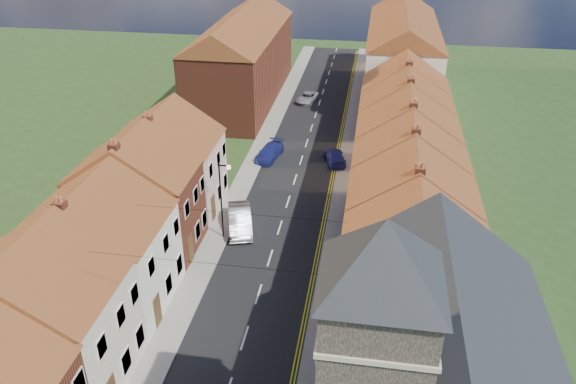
% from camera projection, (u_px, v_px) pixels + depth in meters
% --- Properties ---
extents(road, '(7.00, 90.00, 0.02)m').
position_uv_depth(road, '(295.00, 180.00, 49.87)').
color(road, black).
rests_on(road, ground).
extents(pavement_left, '(1.80, 90.00, 0.12)m').
position_uv_depth(pavement_left, '(247.00, 175.00, 50.45)').
color(pavement_left, '#A09C91').
rests_on(pavement_left, ground).
extents(pavement_right, '(1.80, 90.00, 0.12)m').
position_uv_depth(pavement_right, '(345.00, 183.00, 49.24)').
color(pavement_right, '#A09C91').
rests_on(pavement_right, ground).
extents(church, '(11.25, 14.25, 15.20)m').
position_uv_depth(church, '(427.00, 372.00, 22.72)').
color(church, '#2F2520').
rests_on(church, ground).
extents(cottage_r_tudor, '(8.30, 5.20, 9.00)m').
position_uv_depth(cottage_r_tudor, '(413.00, 264.00, 31.50)').
color(cottage_r_tudor, white).
rests_on(cottage_r_tudor, ground).
extents(cottage_r_white_near, '(8.30, 6.00, 9.00)m').
position_uv_depth(cottage_r_white_near, '(411.00, 214.00, 36.15)').
color(cottage_r_white_near, white).
rests_on(cottage_r_white_near, ground).
extents(cottage_r_cream_mid, '(8.30, 5.20, 9.00)m').
position_uv_depth(cottage_r_cream_mid, '(409.00, 176.00, 40.80)').
color(cottage_r_cream_mid, brown).
rests_on(cottage_r_cream_mid, ground).
extents(cottage_r_pink, '(8.30, 6.00, 9.00)m').
position_uv_depth(cottage_r_pink, '(407.00, 146.00, 45.46)').
color(cottage_r_pink, '#FECEC9').
rests_on(cottage_r_pink, ground).
extents(cottage_r_white_far, '(8.30, 5.20, 9.00)m').
position_uv_depth(cottage_r_white_far, '(405.00, 121.00, 50.12)').
color(cottage_r_white_far, '#FECEC9').
rests_on(cottage_r_white_far, ground).
extents(cottage_r_cream_far, '(8.30, 6.00, 9.00)m').
position_uv_depth(cottage_r_cream_far, '(404.00, 100.00, 54.78)').
color(cottage_r_cream_far, '#FECEC9').
rests_on(cottage_r_cream_far, ground).
extents(cottage_l_cream, '(8.30, 6.30, 9.10)m').
position_uv_depth(cottage_l_cream, '(38.00, 312.00, 27.87)').
color(cottage_l_cream, white).
rests_on(cottage_l_cream, ground).
extents(cottage_l_white, '(8.30, 6.90, 8.80)m').
position_uv_depth(cottage_l_white, '(97.00, 243.00, 33.46)').
color(cottage_l_white, white).
rests_on(cottage_l_white, ground).
extents(cottage_l_brick_mid, '(8.30, 5.70, 9.10)m').
position_uv_depth(cottage_l_brick_mid, '(137.00, 192.00, 38.65)').
color(cottage_l_brick_mid, brown).
rests_on(cottage_l_brick_mid, ground).
extents(cottage_l_pink, '(8.30, 6.30, 8.80)m').
position_uv_depth(cottage_l_pink, '(166.00, 158.00, 43.72)').
color(cottage_l_pink, '#FECEC9').
rests_on(cottage_l_pink, ground).
extents(block_right_far, '(8.30, 24.20, 10.50)m').
position_uv_depth(block_right_far, '(402.00, 51.00, 67.58)').
color(block_right_far, white).
rests_on(block_right_far, ground).
extents(block_left_far, '(8.30, 24.20, 10.50)m').
position_uv_depth(block_left_far, '(242.00, 55.00, 65.83)').
color(block_left_far, brown).
rests_on(block_left_far, ground).
extents(lamppost, '(0.88, 0.15, 6.00)m').
position_uv_depth(lamppost, '(222.00, 196.00, 40.05)').
color(lamppost, black).
rests_on(lamppost, pavement_left).
extents(car_mid, '(2.95, 5.08, 1.58)m').
position_uv_depth(car_mid, '(240.00, 220.00, 42.48)').
color(car_mid, '#B6BABE').
rests_on(car_mid, ground).
extents(car_far, '(2.51, 4.54, 1.24)m').
position_uv_depth(car_far, '(269.00, 152.00, 53.45)').
color(car_far, navy).
rests_on(car_far, ground).
extents(car_distant, '(2.61, 4.18, 1.08)m').
position_uv_depth(car_distant, '(307.00, 98.00, 67.07)').
color(car_distant, '#AEAFB6').
rests_on(car_distant, ground).
extents(pedestrian_right, '(0.88, 0.71, 1.70)m').
position_uv_depth(pedestrian_right, '(339.00, 282.00, 35.64)').
color(pedestrian_right, '#292221').
rests_on(pedestrian_right, pavement_right).
extents(car_far_b, '(2.58, 4.37, 1.19)m').
position_uv_depth(car_far_b, '(335.00, 157.00, 52.59)').
color(car_far_b, navy).
rests_on(car_far_b, ground).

